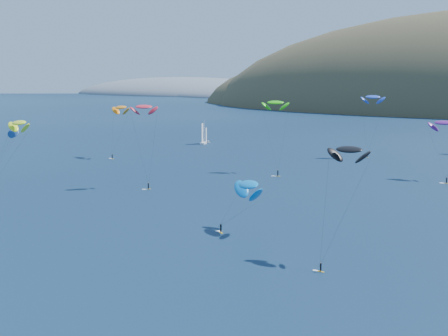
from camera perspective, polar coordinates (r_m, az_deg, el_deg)
name	(u,v)px	position (r m, az deg, el deg)	size (l,w,h in m)	color
headland	(196,96)	(972.59, -2.56, 6.55)	(460.00, 250.00, 60.00)	slate
sailboat	(204,142)	(300.01, -1.86, 2.40)	(9.48, 8.54, 11.31)	white
kitesurfer_1	(121,107)	(255.75, -9.42, 5.48)	(10.31, 10.64, 22.76)	yellow
kitesurfer_2	(19,123)	(172.36, -18.24, 3.94)	(9.39, 12.13, 23.35)	yellow
kitesurfer_3	(275,103)	(217.22, 4.72, 5.97)	(12.39, 15.40, 26.24)	yellow
kitesurfer_4	(373,97)	(259.66, 13.46, 6.33)	(10.10, 8.13, 26.83)	yellow
kitesurfer_5	(248,185)	(135.14, 2.25, -1.53)	(11.55, 11.19, 13.05)	yellow
kitesurfer_6	(444,123)	(213.09, 19.47, 3.91)	(9.75, 12.68, 20.66)	yellow
kitesurfer_7	(349,150)	(116.28, 11.36, 1.66)	(8.05, 13.47, 22.38)	yellow
kitesurfer_9	(144,107)	(188.19, -7.33, 5.56)	(8.96, 9.05, 26.16)	yellow
kitesurfer_10	(13,130)	(213.20, -18.71, 3.35)	(8.42, 14.33, 18.18)	yellow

